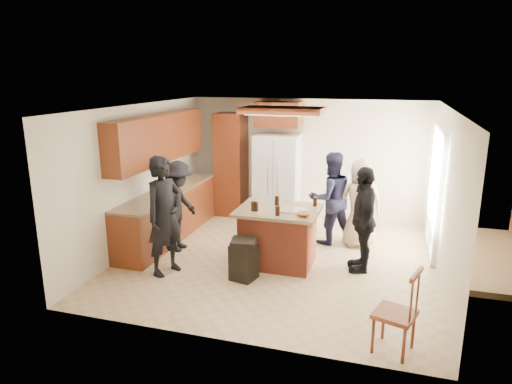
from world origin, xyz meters
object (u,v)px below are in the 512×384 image
(person_front_left, at_px, (165,216))
(trash_bin, at_px, (244,259))
(person_behind_left, at_px, (330,198))
(spindle_chair, at_px, (397,314))
(kitchen_island, at_px, (278,236))
(refrigerator, at_px, (277,177))
(person_counter, at_px, (177,206))
(person_behind_right, at_px, (360,203))
(person_side_right, at_px, (363,219))

(person_front_left, xyz_separation_m, trash_bin, (1.22, 0.11, -0.60))
(person_front_left, bearing_deg, person_behind_left, -27.16)
(person_behind_left, relative_size, spindle_chair, 1.68)
(person_behind_left, distance_m, trash_bin, 2.22)
(kitchen_island, bearing_deg, spindle_chair, -47.16)
(person_front_left, distance_m, person_behind_left, 3.01)
(kitchen_island, bearing_deg, refrigerator, 104.51)
(refrigerator, relative_size, trash_bin, 2.86)
(person_behind_left, distance_m, person_counter, 2.71)
(person_behind_right, height_order, trash_bin, person_behind_right)
(person_front_left, bearing_deg, spindle_chair, -88.32)
(refrigerator, bearing_deg, person_counter, -119.12)
(person_front_left, height_order, spindle_chair, person_front_left)
(person_front_left, relative_size, kitchen_island, 1.43)
(refrigerator, bearing_deg, spindle_chair, -60.42)
(person_behind_right, bearing_deg, person_front_left, 19.98)
(person_front_left, height_order, refrigerator, person_front_left)
(kitchen_island, bearing_deg, person_counter, 176.63)
(kitchen_island, bearing_deg, person_side_right, 6.89)
(person_behind_right, distance_m, refrigerator, 2.09)
(person_counter, height_order, refrigerator, refrigerator)
(trash_bin, bearing_deg, person_front_left, -174.71)
(person_behind_left, height_order, refrigerator, refrigerator)
(person_behind_left, xyz_separation_m, kitchen_island, (-0.66, -1.21, -0.36))
(refrigerator, bearing_deg, trash_bin, -85.33)
(person_side_right, xyz_separation_m, person_counter, (-3.12, -0.05, -0.04))
(person_behind_right, height_order, spindle_chair, person_behind_right)
(person_behind_left, xyz_separation_m, person_behind_right, (0.52, -0.00, -0.05))
(refrigerator, xyz_separation_m, kitchen_island, (0.59, -2.30, -0.43))
(person_behind_left, xyz_separation_m, person_counter, (-2.47, -1.10, -0.05))
(person_front_left, relative_size, trash_bin, 2.91)
(kitchen_island, distance_m, trash_bin, 0.80)
(person_front_left, bearing_deg, person_side_right, -50.74)
(person_front_left, relative_size, person_side_right, 1.11)
(trash_bin, bearing_deg, kitchen_island, 63.54)
(spindle_chair, bearing_deg, person_counter, 150.28)
(refrigerator, relative_size, kitchen_island, 1.41)
(person_front_left, xyz_separation_m, refrigerator, (0.97, 3.11, -0.02))
(kitchen_island, bearing_deg, person_front_left, -152.49)
(person_side_right, bearing_deg, trash_bin, -73.11)
(person_behind_right, bearing_deg, kitchen_island, 29.24)
(person_side_right, xyz_separation_m, spindle_chair, (0.53, -2.13, -0.38))
(spindle_chair, bearing_deg, refrigerator, 119.58)
(person_front_left, bearing_deg, person_behind_right, -33.10)
(refrigerator, bearing_deg, person_behind_right, -31.59)
(refrigerator, height_order, spindle_chair, refrigerator)
(person_behind_left, distance_m, spindle_chair, 3.41)
(person_front_left, xyz_separation_m, person_side_right, (2.87, 0.97, -0.09))
(spindle_chair, bearing_deg, trash_bin, 149.74)
(person_side_right, distance_m, kitchen_island, 1.36)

